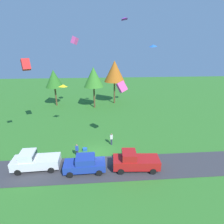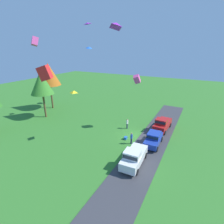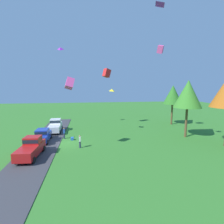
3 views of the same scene
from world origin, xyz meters
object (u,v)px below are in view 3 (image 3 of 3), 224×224
(car_sedan_far_end, at_px, (43,135))
(car_pickup_near_entrance, at_px, (55,126))
(cooler_box, at_px, (72,139))
(kite_box_low_drifter, at_px, (107,73))
(kite_diamond_mid_center, at_px, (112,90))
(kite_diamond_high_left, at_px, (60,48))
(tree_right_of_center, at_px, (173,95))
(tree_left_of_center, at_px, (188,94))
(car_pickup_mid_row, at_px, (31,147))
(person_watching_sky, at_px, (64,133))
(person_beside_suv, at_px, (80,141))
(kite_diamond_topmost, at_px, (160,3))
(kite_box_near_flag, at_px, (160,49))
(kite_box_trailing_tail, at_px, (70,83))

(car_sedan_far_end, bearing_deg, car_pickup_near_entrance, 171.36)
(cooler_box, height_order, kite_box_low_drifter, kite_box_low_drifter)
(kite_diamond_mid_center, xyz_separation_m, kite_diamond_high_left, (-4.47, -8.67, 7.33))
(car_pickup_near_entrance, relative_size, tree_right_of_center, 0.62)
(tree_right_of_center, bearing_deg, kite_diamond_high_left, -89.70)
(car_pickup_near_entrance, height_order, tree_left_of_center, tree_left_of_center)
(tree_left_of_center, bearing_deg, car_pickup_mid_row, -77.73)
(tree_left_of_center, bearing_deg, kite_box_low_drifter, -128.19)
(car_sedan_far_end, height_order, person_watching_sky, car_sedan_far_end)
(person_watching_sky, distance_m, cooler_box, 1.65)
(person_beside_suv, xyz_separation_m, kite_diamond_high_left, (-11.35, -3.48, 13.78))
(tree_right_of_center, height_order, tree_left_of_center, tree_left_of_center)
(kite_diamond_topmost, height_order, kite_box_low_drifter, kite_diamond_topmost)
(cooler_box, distance_m, kite_diamond_topmost, 20.70)
(tree_left_of_center, height_order, kite_box_near_flag, kite_box_near_flag)
(kite_box_near_flag, xyz_separation_m, kite_diamond_high_left, (-5.69, -16.44, 0.78))
(tree_right_of_center, height_order, kite_diamond_high_left, kite_diamond_high_left)
(car_pickup_near_entrance, xyz_separation_m, person_watching_sky, (4.38, 2.03, -0.23))
(car_pickup_near_entrance, distance_m, car_pickup_mid_row, 10.92)
(cooler_box, xyz_separation_m, kite_box_low_drifter, (-8.12, 6.18, 10.24))
(cooler_box, height_order, kite_diamond_high_left, kite_diamond_high_left)
(person_beside_suv, relative_size, kite_diamond_mid_center, 1.73)
(car_sedan_far_end, height_order, car_pickup_mid_row, car_pickup_mid_row)
(cooler_box, relative_size, kite_diamond_high_left, 0.63)
(car_pickup_near_entrance, xyz_separation_m, kite_box_low_drifter, (-2.90, 9.46, 9.33))
(car_sedan_far_end, distance_m, kite_diamond_mid_center, 12.84)
(kite_box_trailing_tail, relative_size, kite_box_low_drifter, 0.79)
(kite_box_trailing_tail, bearing_deg, kite_diamond_high_left, -168.52)
(kite_diamond_topmost, xyz_separation_m, kite_box_near_flag, (-8.35, 3.80, -3.07))
(tree_right_of_center, xyz_separation_m, kite_box_near_flag, (5.80, -5.57, 7.68))
(kite_box_low_drifter, bearing_deg, person_beside_suv, -22.79)
(car_pickup_mid_row, relative_size, kite_box_near_flag, 4.33)
(person_beside_suv, height_order, tree_right_of_center, tree_right_of_center)
(kite_diamond_mid_center, distance_m, kite_box_low_drifter, 5.73)
(tree_right_of_center, bearing_deg, tree_left_of_center, -13.51)
(tree_right_of_center, xyz_separation_m, kite_diamond_high_left, (0.11, -22.01, 8.47))
(car_pickup_mid_row, distance_m, person_watching_sky, 7.11)
(person_watching_sky, relative_size, tree_left_of_center, 0.19)
(car_pickup_mid_row, relative_size, kite_diamond_mid_center, 5.17)
(car_pickup_mid_row, xyz_separation_m, kite_box_trailing_tail, (-0.95, 4.45, 7.22))
(tree_right_of_center, distance_m, kite_box_trailing_tail, 23.30)
(person_watching_sky, bearing_deg, kite_box_near_flag, 94.66)
(kite_diamond_high_left, bearing_deg, person_beside_suv, 17.06)
(car_sedan_far_end, height_order, kite_box_near_flag, kite_box_near_flag)
(car_pickup_mid_row, bearing_deg, kite_box_trailing_tail, 102.09)
(cooler_box, height_order, kite_box_trailing_tail, kite_box_trailing_tail)
(cooler_box, relative_size, kite_diamond_topmost, 0.51)
(person_watching_sky, height_order, tree_right_of_center, tree_right_of_center)
(person_beside_suv, xyz_separation_m, kite_box_low_drifter, (-11.68, 4.91, 9.56))
(cooler_box, relative_size, kite_box_low_drifter, 0.38)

